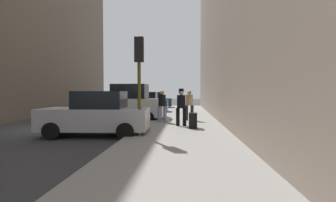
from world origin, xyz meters
name	(u,v)px	position (x,y,z in m)	size (l,w,h in m)	color
ground_plane	(56,129)	(0.00, 0.00, 0.00)	(120.00, 120.00, 0.00)	#38383A
sidewalk	(181,128)	(6.00, 0.00, 0.07)	(4.00, 40.00, 0.15)	gray
parked_silver_sedan	(97,115)	(2.65, -1.85, 0.85)	(4.26, 2.18, 1.79)	#B7BABF
parked_white_van	(128,104)	(2.65, 3.78, 1.03)	(4.65, 2.16, 2.25)	silver
parked_blue_sedan	(144,103)	(2.65, 9.95, 0.85)	(4.20, 2.07, 1.79)	navy
parked_dark_green_sedan	(153,101)	(2.65, 16.22, 0.85)	(4.22, 2.10, 1.79)	#193828
fire_hydrant	(161,110)	(4.45, 6.46, 0.50)	(0.42, 0.22, 0.70)	red
traffic_light	(139,65)	(4.50, -2.58, 2.76)	(0.32, 0.32, 3.60)	#514C0F
pedestrian_with_fedora	(181,105)	(5.99, 0.36, 1.14)	(0.52, 0.44, 1.78)	black
pedestrian_in_tan_coat	(189,104)	(6.41, 2.99, 1.10)	(0.52, 0.46, 1.71)	black
pedestrian_in_jeans	(162,104)	(4.93, 1.98, 1.10)	(0.53, 0.48, 1.71)	#728CB2
rolling_suitcase	(193,120)	(6.53, -0.40, 0.49)	(0.38, 0.57, 1.04)	black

